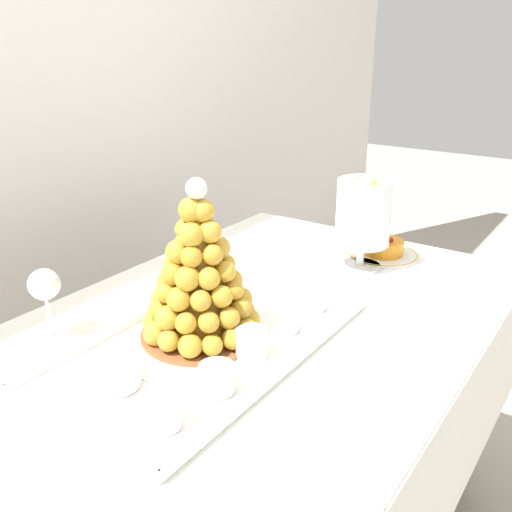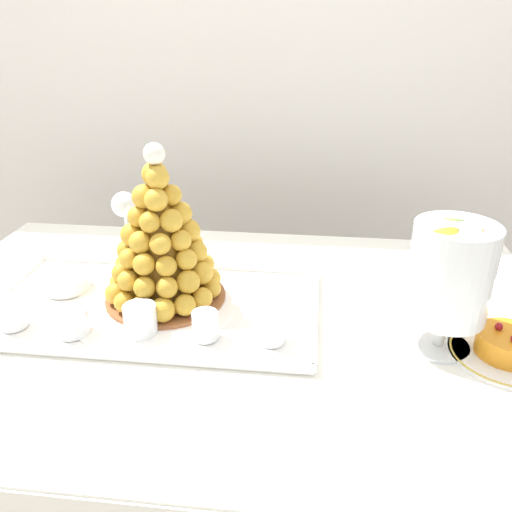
# 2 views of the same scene
# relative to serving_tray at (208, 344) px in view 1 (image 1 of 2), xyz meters

# --- Properties ---
(buffet_table) EXTENTS (1.34, 0.89, 0.75)m
(buffet_table) POSITION_rel_serving_tray_xyz_m (0.16, -0.01, -0.12)
(buffet_table) COLOR brown
(buffet_table) RESTS_ON ground_plane
(serving_tray) EXTENTS (0.67, 0.37, 0.02)m
(serving_tray) POSITION_rel_serving_tray_xyz_m (0.00, 0.00, 0.00)
(serving_tray) COLOR white
(serving_tray) RESTS_ON buffet_table
(croquembouche) EXTENTS (0.25, 0.25, 0.33)m
(croquembouche) POSITION_rel_serving_tray_xyz_m (0.02, 0.03, 0.13)
(croquembouche) COLOR brown
(croquembouche) RESTS_ON serving_tray
(dessert_cup_left) EXTENTS (0.05, 0.05, 0.05)m
(dessert_cup_left) POSITION_rel_serving_tray_xyz_m (-0.24, -0.11, 0.03)
(dessert_cup_left) COLOR silver
(dessert_cup_left) RESTS_ON serving_tray
(dessert_cup_mid_left) EXTENTS (0.06, 0.06, 0.05)m
(dessert_cup_mid_left) POSITION_rel_serving_tray_xyz_m (-0.12, -0.12, 0.03)
(dessert_cup_mid_left) COLOR silver
(dessert_cup_mid_left) RESTS_ON serving_tray
(dessert_cup_centre) EXTENTS (0.06, 0.06, 0.06)m
(dessert_cup_centre) POSITION_rel_serving_tray_xyz_m (0.01, -0.10, 0.03)
(dessert_cup_centre) COLOR silver
(dessert_cup_centre) RESTS_ON serving_tray
(dessert_cup_mid_right) EXTENTS (0.05, 0.05, 0.05)m
(dessert_cup_mid_right) POSITION_rel_serving_tray_xyz_m (0.13, -0.10, 0.03)
(dessert_cup_mid_right) COLOR silver
(dessert_cup_mid_right) RESTS_ON serving_tray
(dessert_cup_right) EXTENTS (0.05, 0.05, 0.06)m
(dessert_cup_right) POSITION_rel_serving_tray_xyz_m (0.25, -0.10, 0.03)
(dessert_cup_right) COLOR silver
(dessert_cup_right) RESTS_ON serving_tray
(creme_brulee_ramekin) EXTENTS (0.10, 0.10, 0.03)m
(creme_brulee_ramekin) POSITION_rel_serving_tray_xyz_m (-0.21, 0.05, 0.02)
(creme_brulee_ramekin) COLOR white
(creme_brulee_ramekin) RESTS_ON serving_tray
(macaron_goblet) EXTENTS (0.15, 0.14, 0.25)m
(macaron_goblet) POSITION_rel_serving_tray_xyz_m (0.56, -0.07, 0.14)
(macaron_goblet) COLOR white
(macaron_goblet) RESTS_ON buffet_table
(fruit_tart_plate) EXTENTS (0.20, 0.20, 0.06)m
(fruit_tart_plate) POSITION_rel_serving_tray_xyz_m (0.67, -0.09, 0.01)
(fruit_tart_plate) COLOR white
(fruit_tart_plate) RESTS_ON buffet_table
(wine_glass) EXTENTS (0.06, 0.06, 0.15)m
(wine_glass) POSITION_rel_serving_tray_xyz_m (-0.15, 0.29, 0.11)
(wine_glass) COLOR silver
(wine_glass) RESTS_ON buffet_table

